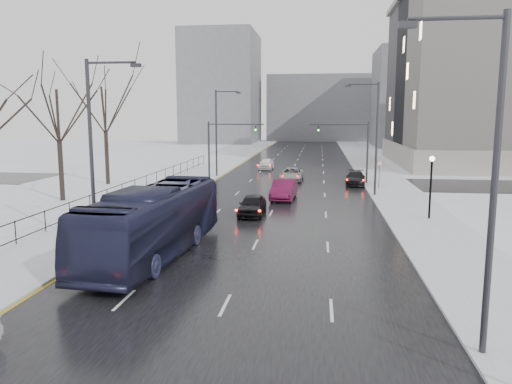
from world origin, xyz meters
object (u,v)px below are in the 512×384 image
at_px(no_uturn_sign, 379,166).
at_px(sedan_center_far, 266,164).
at_px(lamppost_r_mid, 431,178).
at_px(sedan_center_near, 252,205).
at_px(streetlight_l_near, 95,145).
at_px(mast_signal_left, 219,144).
at_px(tree_park_e, 108,185).
at_px(sedan_right_far, 356,178).
at_px(sedan_right_cross, 292,174).
at_px(streetlight_r_near, 487,171).
at_px(bus, 154,221).
at_px(sedan_right_near, 284,190).
at_px(mast_signal_right, 357,145).
at_px(streetlight_r_mid, 374,133).
at_px(streetlight_l_far, 218,129).
at_px(tree_park_d, 63,202).

relative_size(no_uturn_sign, sedan_center_far, 0.61).
bearing_deg(lamppost_r_mid, sedan_center_near, 179.56).
xyz_separation_m(streetlight_l_near, sedan_center_near, (6.90, 10.09, -4.83)).
bearing_deg(mast_signal_left, sedan_center_near, -71.29).
bearing_deg(tree_park_e, sedan_right_far, 7.01).
bearing_deg(sedan_right_far, sedan_center_far, 133.55).
distance_m(no_uturn_sign, sedan_right_cross, 10.40).
height_order(tree_park_e, streetlight_r_near, streetlight_r_near).
bearing_deg(sedan_right_far, bus, -108.25).
bearing_deg(sedan_right_near, streetlight_r_near, -70.62).
bearing_deg(mast_signal_right, no_uturn_sign, -64.89).
height_order(streetlight_l_near, sedan_right_cross, streetlight_l_near).
distance_m(tree_park_e, streetlight_l_near, 26.61).
bearing_deg(sedan_center_near, sedan_right_cross, 85.26).
distance_m(streetlight_r_mid, streetlight_l_near, 25.82).
height_order(streetlight_l_far, lamppost_r_mid, streetlight_l_far).
xyz_separation_m(sedan_center_near, sedan_center_far, (-2.24, 30.44, 0.01)).
distance_m(mast_signal_left, sedan_right_far, 14.94).
bearing_deg(lamppost_r_mid, sedan_right_cross, 118.31).
bearing_deg(mast_signal_left, sedan_right_cross, 10.80).
xyz_separation_m(streetlight_r_mid, streetlight_l_near, (-16.33, -20.00, 0.00)).
xyz_separation_m(sedan_right_cross, sedan_right_far, (6.70, -2.37, -0.02)).
distance_m(tree_park_d, sedan_right_cross, 23.99).
bearing_deg(sedan_right_cross, streetlight_r_near, -76.83).
bearing_deg(sedan_right_far, no_uturn_sign, -52.38).
distance_m(tree_park_d, lamppost_r_mid, 29.23).
relative_size(streetlight_l_far, sedan_center_far, 2.26).
bearing_deg(lamppost_r_mid, streetlight_l_near, -152.45).
height_order(sedan_center_near, sedan_right_near, sedan_right_near).
distance_m(streetlight_l_near, streetlight_l_far, 32.00).
bearing_deg(sedan_right_near, lamppost_r_mid, -30.77).
relative_size(streetlight_l_far, mast_signal_right, 1.54).
bearing_deg(tree_park_d, sedan_right_far, 27.69).
height_order(mast_signal_left, no_uturn_sign, mast_signal_left).
bearing_deg(sedan_right_far, sedan_right_cross, 165.49).
xyz_separation_m(streetlight_r_near, sedan_center_near, (-9.43, 20.09, -4.83)).
height_order(streetlight_r_near, sedan_right_far, streetlight_r_near).
bearing_deg(mast_signal_left, sedan_right_near, -54.09).
bearing_deg(streetlight_l_far, lamppost_r_mid, -48.94).
height_order(streetlight_l_near, no_uturn_sign, streetlight_l_near).
height_order(sedan_center_near, sedan_right_cross, sedan_center_near).
bearing_deg(bus, sedan_center_far, 92.18).
xyz_separation_m(streetlight_r_near, streetlight_r_mid, (0.00, 30.00, 0.00)).
xyz_separation_m(no_uturn_sign, sedan_center_near, (-10.46, -13.91, -1.52)).
bearing_deg(mast_signal_right, sedan_center_far, 130.81).
bearing_deg(streetlight_l_far, streetlight_r_near, -68.75).
relative_size(sedan_right_near, sedan_right_far, 1.08).
relative_size(bus, sedan_center_near, 2.94).
xyz_separation_m(no_uturn_sign, bus, (-14.00, -24.84, -0.47)).
xyz_separation_m(mast_signal_left, sedan_center_near, (6.06, -17.90, -3.32)).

